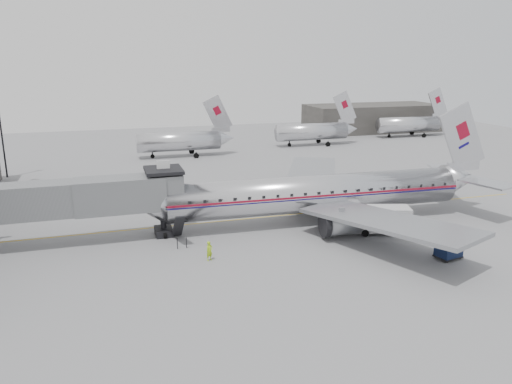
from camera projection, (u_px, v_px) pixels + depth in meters
ground at (269, 237)px, 46.65m from camera, size 160.00×160.00×0.00m
hangar at (372, 118)px, 114.01m from camera, size 30.00×12.00×6.00m
apron_line at (278, 216)px, 53.04m from camera, size 60.00×0.15×0.01m
jet_bridge at (78, 199)px, 44.22m from camera, size 21.00×6.20×7.10m
distant_aircraft_near at (180, 141)px, 84.20m from camera, size 16.39×3.20×10.26m
distant_aircraft_mid at (313, 131)px, 95.26m from camera, size 16.39×3.20×10.26m
distant_aircraft_far at (409, 124)px, 105.76m from camera, size 16.39×3.20×10.26m
airliner at (323, 193)px, 50.53m from camera, size 37.64×34.84×11.90m
service_van at (381, 220)px, 47.48m from camera, size 5.89×3.65×2.59m
baggage_cart_navy at (449, 249)px, 41.56m from camera, size 2.27×1.89×1.58m
baggage_cart_white at (354, 216)px, 49.73m from camera, size 2.93×2.61×1.89m
ramp_worker at (209, 251)px, 41.17m from camera, size 0.72×0.62×1.67m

